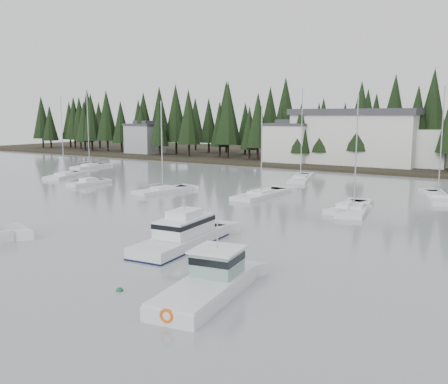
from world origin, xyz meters
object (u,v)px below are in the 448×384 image
object	(u,v)px
sailboat_3	(90,167)
harbor_inn	(366,138)
sailboat_8	(354,211)
runabout_1	(346,211)
sailboat_2	(64,176)
cabin_cruiser_center	(182,238)
sailboat_1	(438,199)
house_far_west	(145,138)
lobster_boat_teal	(208,286)
house_west	(289,142)
runabout_0	(88,184)
sailboat_10	(163,192)
sailboat_7	(261,196)
sailboat_0	(301,179)

from	to	relation	value
sailboat_3	harbor_inn	bearing A→B (deg)	-60.58
sailboat_8	runabout_1	xyz separation A→B (m)	(-0.45, -1.07, 0.07)
sailboat_2	runabout_1	world-z (taller)	sailboat_2
cabin_cruiser_center	sailboat_2	world-z (taller)	sailboat_2
sailboat_1	sailboat_8	size ratio (longest dim) A/B	1.10
runabout_1	house_far_west	bearing A→B (deg)	72.13
lobster_boat_teal	runabout_1	xyz separation A→B (m)	(-1.85, 28.18, -0.43)
sailboat_1	sailboat_2	size ratio (longest dim) A/B	1.02
house_far_west	sailboat_8	distance (m)	83.91
house_west	sailboat_3	bearing A→B (deg)	-136.51
house_west	sailboat_2	bearing A→B (deg)	-118.33
runabout_0	house_far_west	bearing A→B (deg)	33.90
sailboat_3	house_west	bearing A→B (deg)	-52.19
house_west	runabout_1	world-z (taller)	house_west
house_west	harbor_inn	bearing A→B (deg)	12.52
sailboat_3	sailboat_10	xyz separation A→B (m)	(32.24, -16.35, -0.03)
runabout_1	harbor_inn	bearing A→B (deg)	30.88
sailboat_7	sailboat_8	distance (m)	13.53
house_far_west	runabout_1	xyz separation A→B (m)	(70.08, -46.31, -4.27)
cabin_cruiser_center	sailboat_0	bearing A→B (deg)	6.58
sailboat_2	house_far_west	bearing A→B (deg)	2.32
sailboat_1	sailboat_3	size ratio (longest dim) A/B	0.94
house_west	house_far_west	xyz separation A→B (m)	(-42.00, 2.00, -0.25)
house_far_west	cabin_cruiser_center	distance (m)	92.46
sailboat_7	sailboat_8	world-z (taller)	sailboat_8
sailboat_0	sailboat_10	distance (m)	24.05
sailboat_1	runabout_0	distance (m)	47.98
house_far_west	sailboat_0	size ratio (longest dim) A/B	0.57
house_west	sailboat_1	world-z (taller)	sailboat_1
house_west	sailboat_3	world-z (taller)	sailboat_3
sailboat_1	sailboat_3	world-z (taller)	sailboat_3
sailboat_8	sailboat_10	bearing A→B (deg)	80.62
house_west	harbor_inn	world-z (taller)	harbor_inn
lobster_boat_teal	sailboat_8	bearing A→B (deg)	-6.60
runabout_1	sailboat_8	bearing A→B (deg)	-7.42
house_west	house_far_west	bearing A→B (deg)	177.27
lobster_boat_teal	sailboat_10	xyz separation A→B (m)	(-27.11, 28.24, -0.49)
house_west	sailboat_8	size ratio (longest dim) A/B	0.74
sailboat_2	sailboat_3	distance (m)	14.60
runabout_0	sailboat_1	bearing A→B (deg)	-72.23
cabin_cruiser_center	sailboat_1	world-z (taller)	sailboat_1
cabin_cruiser_center	sailboat_3	world-z (taller)	sailboat_3
cabin_cruiser_center	sailboat_2	xyz separation A→B (m)	(-43.72, 24.32, -0.58)
sailboat_3	sailboat_10	world-z (taller)	sailboat_3
sailboat_1	runabout_0	bearing A→B (deg)	88.58
house_far_west	sailboat_8	bearing A→B (deg)	-32.68
lobster_boat_teal	sailboat_2	bearing A→B (deg)	48.75
sailboat_10	lobster_boat_teal	bearing A→B (deg)	-125.24
runabout_1	runabout_0	bearing A→B (deg)	106.09
lobster_boat_teal	runabout_0	world-z (taller)	lobster_boat_teal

